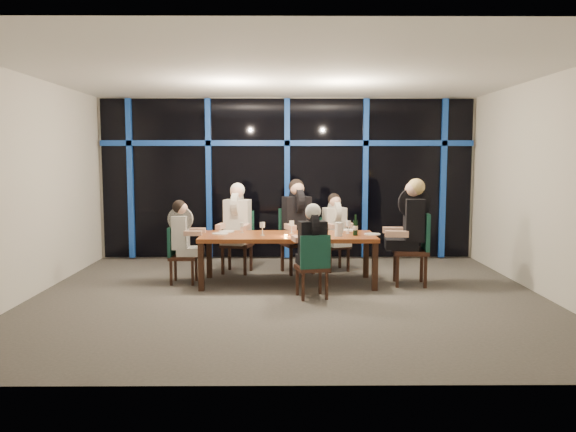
# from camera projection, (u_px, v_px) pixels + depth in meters

# --- Properties ---
(room) EXTENTS (7.04, 7.00, 3.02)m
(room) POSITION_uv_depth(u_px,v_px,m) (288.00, 148.00, 7.46)
(room) COLOR #54504A
(room) RESTS_ON ground
(window_wall) EXTENTS (6.86, 0.43, 2.94)m
(window_wall) POSITION_uv_depth(u_px,v_px,m) (288.00, 176.00, 10.43)
(window_wall) COLOR black
(window_wall) RESTS_ON ground
(dining_table) EXTENTS (2.60, 1.00, 0.75)m
(dining_table) POSITION_uv_depth(u_px,v_px,m) (288.00, 239.00, 8.40)
(dining_table) COLOR brown
(dining_table) RESTS_ON ground
(chair_far_left) EXTENTS (0.55, 0.55, 1.01)m
(chair_far_left) POSITION_uv_depth(u_px,v_px,m) (238.00, 238.00, 9.32)
(chair_far_left) COLOR #311910
(chair_far_left) RESTS_ON ground
(chair_far_mid) EXTENTS (0.63, 0.63, 1.05)m
(chair_far_mid) POSITION_uv_depth(u_px,v_px,m) (295.00, 237.00, 9.31)
(chair_far_mid) COLOR #311910
(chair_far_mid) RESTS_ON ground
(chair_far_right) EXTENTS (0.52, 0.52, 0.89)m
(chair_far_right) POSITION_uv_depth(u_px,v_px,m) (333.00, 241.00, 9.48)
(chair_far_right) COLOR #311910
(chair_far_right) RESTS_ON ground
(chair_end_left) EXTENTS (0.41, 0.41, 0.86)m
(chair_end_left) POSITION_uv_depth(u_px,v_px,m) (178.00, 252.00, 8.46)
(chair_end_left) COLOR #311910
(chair_end_left) RESTS_ON ground
(chair_end_right) EXTENTS (0.55, 0.55, 1.08)m
(chair_end_right) POSITION_uv_depth(u_px,v_px,m) (417.00, 245.00, 8.33)
(chair_end_right) COLOR #311910
(chair_end_right) RESTS_ON ground
(chair_near_mid) EXTENTS (0.48, 0.48, 0.88)m
(chair_near_mid) POSITION_uv_depth(u_px,v_px,m) (313.00, 263.00, 7.52)
(chair_near_mid) COLOR #311910
(chair_near_mid) RESTS_ON ground
(diner_far_left) EXTENTS (0.56, 0.67, 0.98)m
(diner_far_left) POSITION_uv_depth(u_px,v_px,m) (237.00, 215.00, 9.19)
(diner_far_left) COLOR silver
(diner_far_left) RESTS_ON ground
(diner_far_mid) EXTENTS (0.64, 0.72, 1.03)m
(diner_far_mid) POSITION_uv_depth(u_px,v_px,m) (298.00, 212.00, 9.19)
(diner_far_mid) COLOR black
(diner_far_mid) RESTS_ON ground
(diner_far_right) EXTENTS (0.53, 0.60, 0.86)m
(diner_far_right) POSITION_uv_depth(u_px,v_px,m) (335.00, 220.00, 9.38)
(diner_far_right) COLOR silver
(diner_far_right) RESTS_ON ground
(diner_end_left) EXTENTS (0.54, 0.43, 0.84)m
(diner_end_left) POSITION_uv_depth(u_px,v_px,m) (183.00, 229.00, 8.43)
(diner_end_left) COLOR black
(diner_end_left) RESTS_ON ground
(diner_end_right) EXTENTS (0.70, 0.57, 1.06)m
(diner_end_right) POSITION_uv_depth(u_px,v_px,m) (411.00, 216.00, 8.30)
(diner_end_right) COLOR black
(diner_end_right) RESTS_ON ground
(diner_near_mid) EXTENTS (0.49, 0.59, 0.85)m
(diner_near_mid) POSITION_uv_depth(u_px,v_px,m) (312.00, 236.00, 7.55)
(diner_near_mid) COLOR black
(diner_near_mid) RESTS_ON ground
(plate_far_left) EXTENTS (0.24, 0.24, 0.01)m
(plate_far_left) POSITION_uv_depth(u_px,v_px,m) (227.00, 232.00, 8.66)
(plate_far_left) COLOR white
(plate_far_left) RESTS_ON dining_table
(plate_far_mid) EXTENTS (0.24, 0.24, 0.01)m
(plate_far_mid) POSITION_uv_depth(u_px,v_px,m) (311.00, 231.00, 8.69)
(plate_far_mid) COLOR white
(plate_far_mid) RESTS_ON dining_table
(plate_far_right) EXTENTS (0.24, 0.24, 0.01)m
(plate_far_right) POSITION_uv_depth(u_px,v_px,m) (350.00, 230.00, 8.86)
(plate_far_right) COLOR white
(plate_far_right) RESTS_ON dining_table
(plate_end_left) EXTENTS (0.24, 0.24, 0.01)m
(plate_end_left) POSITION_uv_depth(u_px,v_px,m) (220.00, 234.00, 8.43)
(plate_end_left) COLOR white
(plate_end_left) RESTS_ON dining_table
(plate_end_right) EXTENTS (0.24, 0.24, 0.01)m
(plate_end_right) POSITION_uv_depth(u_px,v_px,m) (372.00, 234.00, 8.38)
(plate_end_right) COLOR white
(plate_end_right) RESTS_ON dining_table
(plate_near_mid) EXTENTS (0.24, 0.24, 0.01)m
(plate_near_mid) POSITION_uv_depth(u_px,v_px,m) (302.00, 237.00, 8.11)
(plate_near_mid) COLOR white
(plate_near_mid) RESTS_ON dining_table
(wine_bottle) EXTENTS (0.07, 0.07, 0.31)m
(wine_bottle) POSITION_uv_depth(u_px,v_px,m) (355.00, 227.00, 8.28)
(wine_bottle) COLOR black
(wine_bottle) RESTS_ON dining_table
(water_pitcher) EXTENTS (0.13, 0.11, 0.20)m
(water_pitcher) POSITION_uv_depth(u_px,v_px,m) (339.00, 229.00, 8.19)
(water_pitcher) COLOR silver
(water_pitcher) RESTS_ON dining_table
(tea_light) EXTENTS (0.05, 0.05, 0.03)m
(tea_light) POSITION_uv_depth(u_px,v_px,m) (286.00, 236.00, 8.18)
(tea_light) COLOR #FFA74C
(tea_light) RESTS_ON dining_table
(wine_glass_a) EXTENTS (0.08, 0.08, 0.20)m
(wine_glass_a) POSITION_uv_depth(u_px,v_px,m) (262.00, 226.00, 8.29)
(wine_glass_a) COLOR silver
(wine_glass_a) RESTS_ON dining_table
(wine_glass_b) EXTENTS (0.07, 0.07, 0.19)m
(wine_glass_b) POSITION_uv_depth(u_px,v_px,m) (292.00, 224.00, 8.53)
(wine_glass_b) COLOR silver
(wine_glass_b) RESTS_ON dining_table
(wine_glass_c) EXTENTS (0.07, 0.07, 0.17)m
(wine_glass_c) POSITION_uv_depth(u_px,v_px,m) (315.00, 226.00, 8.36)
(wine_glass_c) COLOR silver
(wine_glass_c) RESTS_ON dining_table
(wine_glass_d) EXTENTS (0.06, 0.06, 0.16)m
(wine_glass_d) POSITION_uv_depth(u_px,v_px,m) (242.00, 225.00, 8.57)
(wine_glass_d) COLOR white
(wine_glass_d) RESTS_ON dining_table
(wine_glass_e) EXTENTS (0.07, 0.07, 0.19)m
(wine_glass_e) POSITION_uv_depth(u_px,v_px,m) (348.00, 224.00, 8.50)
(wine_glass_e) COLOR white
(wine_glass_e) RESTS_ON dining_table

